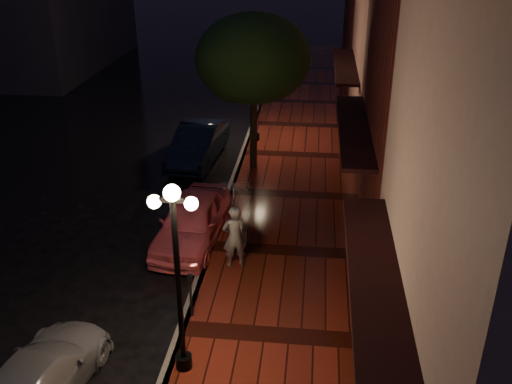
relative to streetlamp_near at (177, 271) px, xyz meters
The scene contains 13 objects.
ground 5.65m from the streetlamp_near, 94.00° to the left, with size 120.00×120.00×0.00m, color black.
sidewalk 5.91m from the streetlamp_near, 69.19° to the left, with size 4.50×60.00×0.15m, color #40150B.
curb 5.61m from the streetlamp_near, 94.00° to the left, with size 0.25×60.00×0.15m, color #595451.
storefront_mid 10.08m from the streetlamp_near, 46.47° to the left, with size 5.00×8.00×11.00m, color #511914.
storefront_far 16.52m from the streetlamp_near, 66.09° to the left, with size 5.00×8.00×9.00m, color #8C5951.
streetlamp_near is the anchor object (origin of this frame).
streetlamp_far 14.00m from the streetlamp_near, 90.00° to the left, with size 0.96×0.36×4.31m.
street_tree 11.12m from the streetlamp_near, 88.65° to the left, with size 4.16×4.16×5.80m.
pink_car 5.82m from the streetlamp_near, 99.92° to the left, with size 1.70×4.21×1.44m, color #EE626C.
navy_car 12.10m from the streetlamp_near, 99.95° to the left, with size 1.56×4.46×1.47m, color black.
silver_car 3.54m from the streetlamp_near, 158.04° to the right, with size 1.60×3.94×1.14m, color #9C9DA3.
woman_with_umbrella 4.16m from the streetlamp_near, 82.67° to the left, with size 1.05×1.07×2.53m.
parking_meter 2.46m from the streetlamp_near, 96.57° to the left, with size 0.13×0.12×1.18m.
Camera 1 is at (2.91, -14.18, 8.84)m, focal length 40.00 mm.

